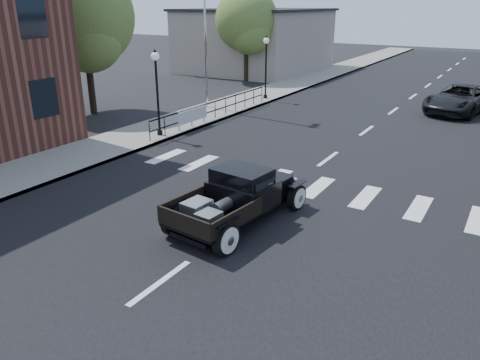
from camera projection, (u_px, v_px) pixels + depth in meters
The scene contains 14 objects.
ground at pixel (233, 230), 12.58m from camera, with size 120.00×120.00×0.00m, color black.
road at pixel (384, 118), 24.57m from camera, with size 14.00×80.00×0.02m, color black.
road_markings at pixel (353, 141), 20.58m from camera, with size 12.00×60.00×0.06m, color silver, non-canonical shape.
sidewalk_left at pixel (245, 101), 28.65m from camera, with size 3.00×80.00×0.15m, color gray.
low_building_left at pixel (256, 41), 41.33m from camera, with size 10.00×12.00×5.00m, color #A79A8C.
railing at pixel (215, 108), 23.87m from camera, with size 0.08×10.00×1.00m, color black, non-canonical shape.
banner at pixel (193, 120), 22.30m from camera, with size 0.04×2.20×0.60m, color silver, non-canonical shape.
lamp_post_b at pixel (157, 93), 20.33m from camera, with size 0.36×0.36×3.73m, color black, non-canonical shape.
lamp_post_c at pixel (266, 67), 28.33m from camera, with size 0.36×0.36×3.73m, color black, non-canonical shape.
flagpole at pixel (205, 3), 24.59m from camera, with size 0.12×0.12×11.08m, color silver.
big_tree_near at pixel (86, 41), 24.37m from camera, with size 5.21×5.21×7.65m, color #536B2D, non-canonical shape.
big_tree_far at pixel (246, 35), 35.00m from camera, with size 4.64×4.64×6.81m, color #536B2D, non-canonical shape.
hotrod_pickup at pixel (238, 197), 12.69m from camera, with size 2.11×4.53×1.57m, color black, non-canonical shape.
second_car at pixel (461, 99), 25.60m from camera, with size 2.52×5.46×1.52m, color black.
Camera 1 is at (5.99, -9.56, 5.73)m, focal length 35.00 mm.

